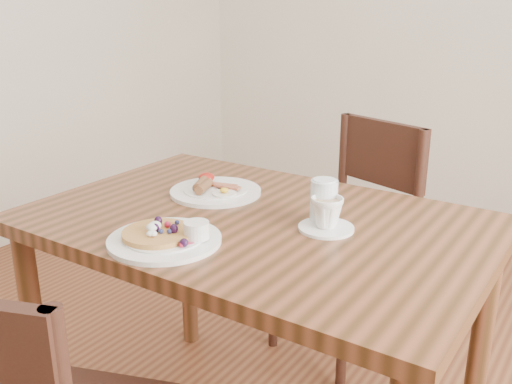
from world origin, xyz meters
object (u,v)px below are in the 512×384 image
chair_far (354,229)px  breakfast_plate (214,190)px  dining_table (256,251)px  teacup_saucer (327,215)px  water_glass (324,202)px  pancake_plate (166,237)px

chair_far → breakfast_plate: (-0.21, -0.56, 0.27)m
dining_table → breakfast_plate: breakfast_plate is taller
dining_table → chair_far: bearing=90.1°
teacup_saucer → water_glass: (-0.03, 0.04, 0.02)m
teacup_saucer → water_glass: water_glass is taller
dining_table → water_glass: 0.24m
breakfast_plate → teacup_saucer: size_ratio=1.93×
water_glass → pancake_plate: bearing=-127.9°
breakfast_plate → water_glass: bearing=-4.6°
pancake_plate → water_glass: size_ratio=2.37×
pancake_plate → teacup_saucer: size_ratio=1.93×
teacup_saucer → water_glass: size_ratio=1.23×
water_glass → breakfast_plate: bearing=175.4°
dining_table → teacup_saucer: teacup_saucer is taller
pancake_plate → breakfast_plate: pancake_plate is taller
dining_table → chair_far: chair_far is taller
teacup_saucer → chair_far: bearing=107.2°
chair_far → teacup_saucer: chair_far is taller
breakfast_plate → pancake_plate: bearing=-70.1°
teacup_saucer → dining_table: bearing=-172.7°
dining_table → pancake_plate: 0.29m
pancake_plate → breakfast_plate: (-0.13, 0.35, -0.00)m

